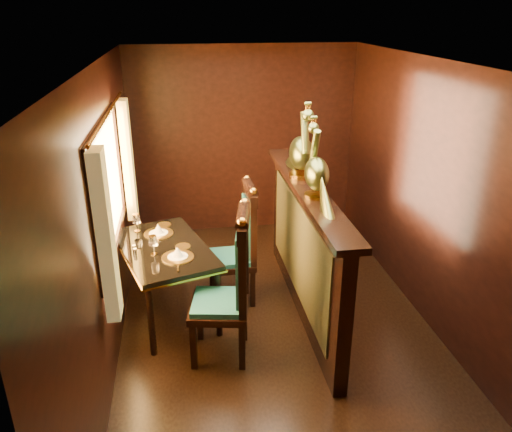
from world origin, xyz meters
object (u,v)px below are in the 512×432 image
object	(u,v)px
chair_right	(243,240)
peacock_right	(302,139)
peacock_left	(317,160)
dining_table	(164,253)
chair_left	(234,282)

from	to	relation	value
chair_right	peacock_right	bearing A→B (deg)	-6.13
chair_right	peacock_right	size ratio (longest dim) A/B	1.71
chair_right	peacock_right	world-z (taller)	peacock_right
peacock_left	peacock_right	xyz separation A→B (m)	(0.00, 0.58, 0.04)
dining_table	chair_left	world-z (taller)	chair_left
dining_table	chair_left	distance (m)	0.96
chair_left	peacock_right	xyz separation A→B (m)	(0.78, 0.89, 1.00)
dining_table	peacock_left	world-z (taller)	peacock_left
dining_table	chair_right	distance (m)	0.82
chair_left	chair_right	bearing A→B (deg)	88.33
peacock_right	dining_table	bearing A→B (deg)	-174.21
dining_table	chair_right	size ratio (longest dim) A/B	1.11
chair_left	peacock_left	world-z (taller)	peacock_left
dining_table	peacock_right	bearing A→B (deg)	-11.78
dining_table	peacock_left	distance (m)	1.77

